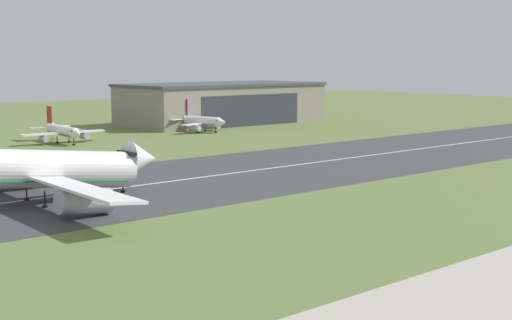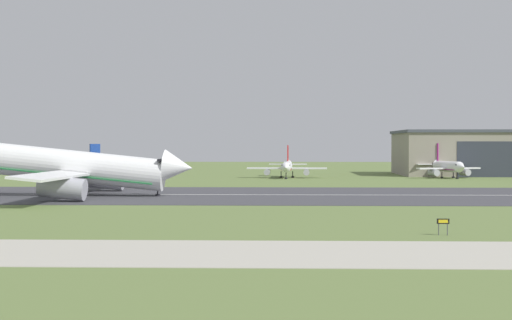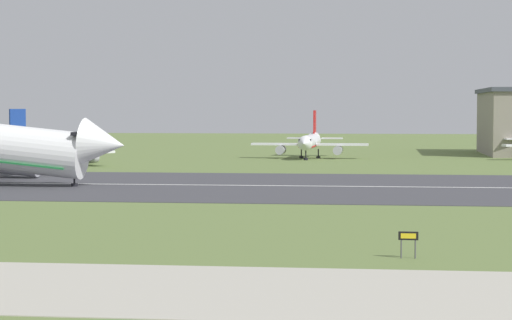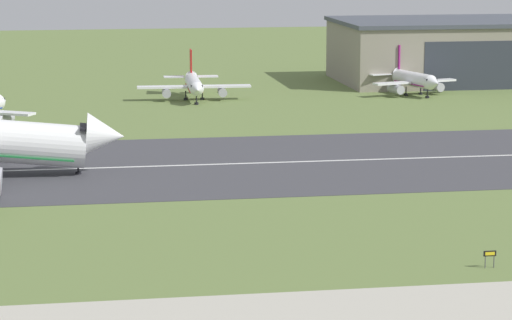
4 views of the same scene
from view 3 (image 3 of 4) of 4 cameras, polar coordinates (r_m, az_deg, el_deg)
ground_plane at (r=73.74m, az=0.20°, el=-4.76°), size 628.22×628.22×0.00m
runway_strip at (r=126.59m, az=2.98°, el=-1.50°), size 388.22×47.42×0.06m
runway_centreline at (r=126.59m, az=2.98°, el=-1.49°), size 349.40×0.70×0.01m
taxiway_road at (r=54.85m, az=-2.15°, el=-7.43°), size 291.17×15.77×0.05m
airplane_parked_centre at (r=197.00m, az=3.10°, el=1.02°), size 23.12×21.87×9.46m
airplane_parked_east at (r=178.30m, az=-11.20°, el=0.68°), size 22.08×23.20×9.79m
runway_sign at (r=66.82m, az=8.70°, el=-4.46°), size 1.31×0.13×1.78m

